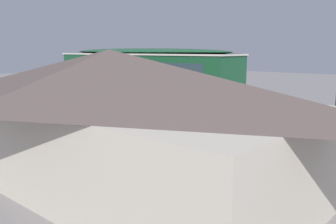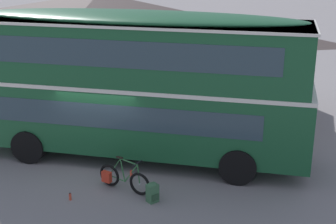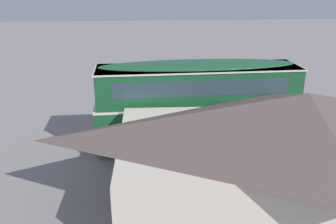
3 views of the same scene
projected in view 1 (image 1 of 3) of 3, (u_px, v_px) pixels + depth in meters
The scene contains 6 objects.
ground_plane at pixel (168, 138), 20.01m from camera, with size 120.00×120.00×0.00m, color gray.
double_decker_bus at pixel (145, 89), 19.58m from camera, with size 10.88×2.90×4.79m.
touring_bicycle at pixel (169, 124), 21.83m from camera, with size 1.69×0.64×1.02m.
backpack_on_ground at pixel (161, 122), 22.82m from camera, with size 0.37×0.38×0.57m.
water_bottle_red_squeeze at pixel (195, 129), 21.81m from camera, with size 0.07×0.07×0.22m.
pub_building at pixel (111, 114), 13.39m from camera, with size 15.12×7.74×4.73m.
Camera 1 is at (-12.52, 14.94, 4.72)m, focal length 39.51 mm.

